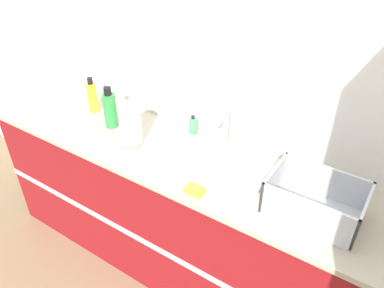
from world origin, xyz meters
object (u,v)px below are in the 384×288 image
(paper_towel_roll, at_px, (130,125))
(dish_rack, at_px, (315,202))
(sink, at_px, (211,163))
(bottle_green, at_px, (110,109))
(soap_dispenser, at_px, (193,126))
(bottle_yellow, at_px, (93,97))

(paper_towel_roll, distance_m, dish_rack, 1.03)
(sink, xyz_separation_m, bottle_green, (-0.70, 0.01, 0.10))
(sink, distance_m, bottle_green, 0.71)
(soap_dispenser, bearing_deg, sink, -39.97)
(bottle_yellow, bearing_deg, sink, -5.28)
(dish_rack, height_order, bottle_yellow, bottle_yellow)
(bottle_yellow, relative_size, soap_dispenser, 1.89)
(paper_towel_roll, distance_m, bottle_yellow, 0.48)
(dish_rack, height_order, bottle_green, bottle_green)
(dish_rack, bearing_deg, bottle_green, 177.17)
(bottle_green, bearing_deg, soap_dispenser, 22.58)
(dish_rack, distance_m, bottle_green, 1.26)
(bottle_green, bearing_deg, paper_towel_roll, -19.44)
(dish_rack, height_order, soap_dispenser, dish_rack)
(sink, distance_m, dish_rack, 0.56)
(paper_towel_roll, bearing_deg, sink, 8.53)
(sink, distance_m, bottle_yellow, 0.93)
(dish_rack, relative_size, bottle_yellow, 1.73)
(sink, bearing_deg, bottle_green, 179.10)
(dish_rack, xyz_separation_m, soap_dispenser, (-0.80, 0.25, -0.01))
(paper_towel_roll, xyz_separation_m, dish_rack, (1.03, 0.02, -0.06))
(sink, xyz_separation_m, paper_towel_roll, (-0.47, -0.07, 0.11))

